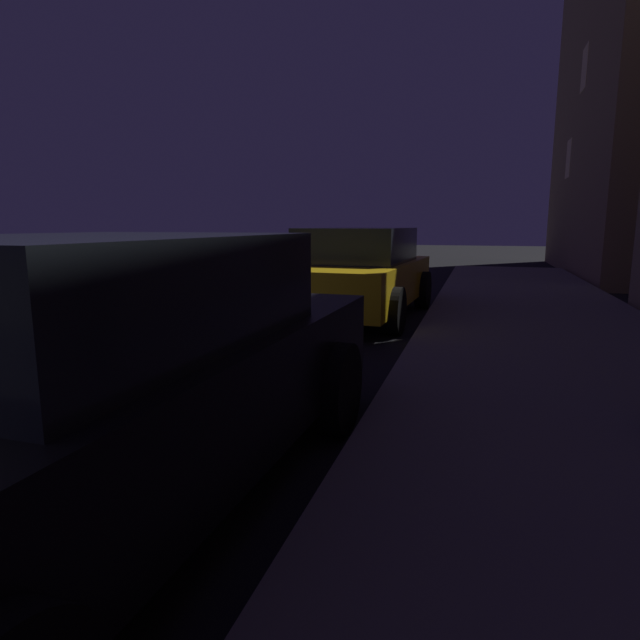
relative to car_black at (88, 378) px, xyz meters
The scene contains 2 objects.
car_black is the anchor object (origin of this frame).
car_yellow_cab 6.26m from the car_black, 90.00° to the left, with size 2.13×4.13×1.43m.
Camera 1 is at (4.74, -0.11, 1.48)m, focal length 29.93 mm.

